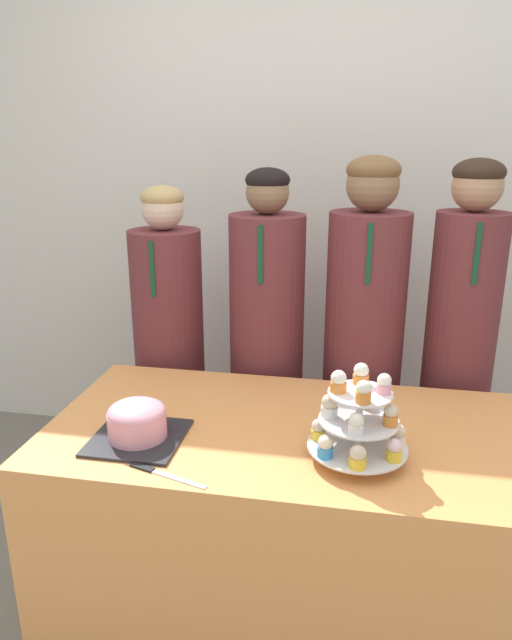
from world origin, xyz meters
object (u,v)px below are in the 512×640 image
object	(u,v)px
student_3	(457,365)
student_1	(267,361)
cake_knife	(155,472)
cupcake_stand	(358,420)
student_2	(362,361)
round_cake	(137,422)
student_0	(170,362)

from	to	relation	value
student_3	student_1	bearing A→B (deg)	180.00
cake_knife	cupcake_stand	bearing A→B (deg)	34.42
cake_knife	student_2	size ratio (longest dim) A/B	0.16
cupcake_stand	student_3	distance (m)	0.84
student_1	student_2	world-z (taller)	student_2
round_cake	student_3	xyz separation A→B (m)	(1.03, 0.75, -0.04)
cupcake_stand	student_1	distance (m)	0.85
student_0	student_3	xyz separation A→B (m)	(1.19, -0.00, 0.07)
student_1	round_cake	bearing A→B (deg)	-109.64
round_cake	cupcake_stand	bearing A→B (deg)	0.59
cake_knife	cupcake_stand	size ratio (longest dim) A/B	0.85
round_cake	cupcake_stand	distance (m)	0.65
round_cake	student_0	bearing A→B (deg)	101.83
cake_knife	student_3	bearing A→B (deg)	61.86
student_1	student_0	bearing A→B (deg)	-180.00
student_2	student_3	world-z (taller)	student_2
cake_knife	student_2	xyz separation A→B (m)	(0.55, 0.91, 0.01)
cupcake_stand	student_0	xyz separation A→B (m)	(-0.81, 0.74, -0.18)
cake_knife	student_1	distance (m)	0.93
round_cake	student_1	world-z (taller)	student_1
round_cake	student_3	size ratio (longest dim) A/B	0.18
student_0	student_1	xyz separation A→B (m)	(0.43, 0.00, 0.03)
round_cake	cupcake_stand	xyz separation A→B (m)	(0.65, 0.01, 0.06)
cake_knife	student_3	size ratio (longest dim) A/B	0.16
round_cake	student_1	bearing A→B (deg)	70.36
round_cake	student_0	xyz separation A→B (m)	(-0.16, 0.75, -0.11)
cake_knife	student_1	bearing A→B (deg)	97.34
cake_knife	student_1	world-z (taller)	student_1
cupcake_stand	student_3	xyz separation A→B (m)	(0.38, 0.74, -0.10)
round_cake	student_2	bearing A→B (deg)	48.62
student_2	cupcake_stand	bearing A→B (deg)	-90.86
cake_knife	student_1	size ratio (longest dim) A/B	0.16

